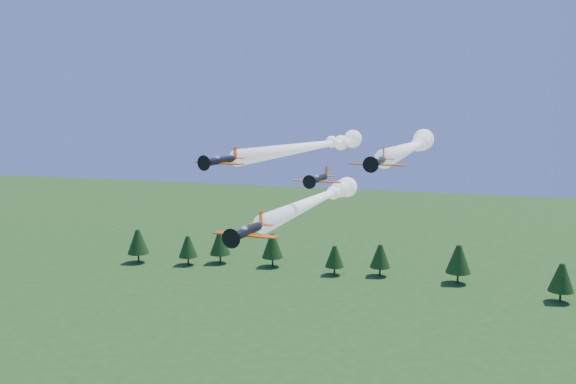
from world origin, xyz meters
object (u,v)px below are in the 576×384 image
(plane_right, at_px, (412,147))
(plane_lead, at_px, (318,199))
(plane_left, at_px, (313,146))
(plane_slot, at_px, (318,179))

(plane_right, bearing_deg, plane_lead, -160.29)
(plane_left, bearing_deg, plane_slot, -61.39)
(plane_slot, bearing_deg, plane_left, 112.59)
(plane_lead, distance_m, plane_slot, 12.00)
(plane_right, xyz_separation_m, plane_slot, (-11.83, -14.60, -3.75))
(plane_left, relative_size, plane_right, 1.20)
(plane_lead, relative_size, plane_slot, 6.33)
(plane_lead, height_order, plane_slot, plane_slot)
(plane_left, height_order, plane_slot, plane_left)
(plane_left, bearing_deg, plane_right, -15.80)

